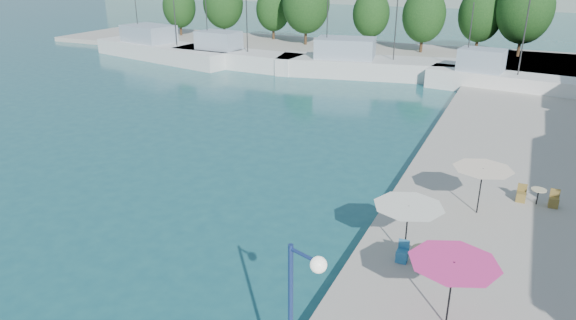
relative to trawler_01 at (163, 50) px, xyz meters
The scene contains 19 objects.
quay_far 24.89m from the trawler_01, 30.62° to the left, with size 90.00×16.00×0.60m, color #AEA69D.
trawler_01 is the anchor object (origin of this frame).
trawler_02 10.39m from the trawler_01, ahead, with size 15.77×5.12×10.20m.
trawler_03 25.66m from the trawler_01, ahead, with size 20.41×8.75×10.20m.
trawler_04 38.34m from the trawler_01, ahead, with size 13.34×5.07×10.20m.
tree_01 16.53m from the trawler_01, 118.37° to the left, with size 4.88×4.88×7.23m.
tree_02 15.26m from the trawler_01, 90.92° to the left, with size 5.73×5.73×8.49m.
tree_03 18.27m from the trawler_01, 67.65° to the left, with size 4.85×4.85×7.18m.
tree_04 19.62m from the trawler_01, 46.96° to the left, with size 6.25×6.25×9.25m.
tree_05 27.08m from the trawler_01, 38.21° to the left, with size 4.81×4.81×7.12m.
tree_06 31.96m from the trawler_01, 26.58° to the left, with size 5.19×5.19×7.68m.
tree_07 38.82m from the trawler_01, 26.52° to the left, with size 5.25×5.25×7.77m.
tree_08 42.86m from the trawler_01, 22.23° to the left, with size 6.36×6.36×9.41m.
umbrella_pink 53.99m from the trawler_01, 43.08° to the right, with size 2.78×2.78×2.30m.
umbrella_white 50.05m from the trawler_01, 41.82° to the right, with size 2.69×2.69×2.15m.
umbrella_cream 48.61m from the trawler_01, 35.71° to the right, with size 2.63×2.63×2.17m.
cafe_table_02 50.86m from the trawler_01, 41.67° to the right, with size 1.82×0.70×0.76m.
cafe_table_03 49.45m from the trawler_01, 32.07° to the right, with size 1.82×0.70×0.76m.
street_lamp 56.05m from the trawler_01, 48.98° to the right, with size 1.00×0.50×5.03m.
Camera 1 is at (11.03, 3.43, 11.35)m, focal length 32.00 mm.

